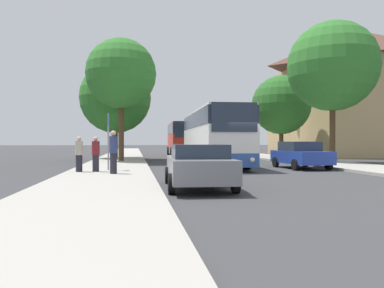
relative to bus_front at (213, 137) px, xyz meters
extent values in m
plane|color=#38383A|center=(0.79, -4.92, -1.87)|extent=(300.00, 300.00, 0.00)
cube|color=#A39E93|center=(-6.21, -4.92, -1.79)|extent=(4.00, 120.00, 0.15)
cube|color=#A39E93|center=(7.79, -4.92, -1.79)|extent=(4.00, 120.00, 0.15)
cube|color=tan|center=(19.49, 15.43, 3.04)|extent=(14.47, 15.77, 9.81)
pyramid|color=#513328|center=(19.49, 15.43, 10.11)|extent=(14.47, 15.77, 4.34)
cube|color=#2D519E|center=(0.00, 0.01, -1.24)|extent=(2.91, 11.88, 0.70)
cube|color=silver|center=(0.00, 0.01, -0.16)|extent=(2.91, 11.88, 1.46)
cube|color=#232D3D|center=(0.00, 0.01, 1.04)|extent=(2.93, 11.65, 0.95)
cube|color=silver|center=(0.00, 0.01, 1.57)|extent=(2.85, 11.64, 0.12)
cube|color=#232D3D|center=(-0.18, -5.92, 0.89)|extent=(2.29, 0.13, 1.45)
sphere|color=#F4EAC1|center=(-1.07, -5.91, -1.21)|extent=(0.24, 0.24, 0.24)
sphere|color=#F4EAC1|center=(0.71, -5.96, -1.21)|extent=(0.24, 0.24, 0.24)
cylinder|color=black|center=(-1.38, -3.49, -1.37)|extent=(0.33, 1.01, 1.00)
cylinder|color=black|center=(1.16, -3.57, -1.37)|extent=(0.33, 1.01, 1.00)
cylinder|color=black|center=(-1.16, 3.59, -1.37)|extent=(0.33, 1.01, 1.00)
cylinder|color=black|center=(1.38, 3.52, -1.37)|extent=(0.33, 1.01, 1.00)
cube|color=gray|center=(-0.14, 14.96, -1.24)|extent=(2.86, 10.15, 0.70)
cube|color=red|center=(-0.14, 14.96, -0.20)|extent=(2.86, 10.15, 1.38)
cube|color=#232D3D|center=(-0.14, 14.96, 0.96)|extent=(2.88, 9.95, 0.95)
cube|color=red|center=(-0.14, 14.96, 1.50)|extent=(2.80, 9.95, 0.12)
cube|color=#232D3D|center=(-0.34, 9.90, 0.81)|extent=(2.22, 0.15, 1.45)
sphere|color=#F4EAC1|center=(-1.20, 9.92, -1.21)|extent=(0.24, 0.24, 0.24)
sphere|color=#F4EAC1|center=(0.52, 9.85, -1.21)|extent=(0.24, 0.24, 0.24)
cylinder|color=black|center=(-1.49, 11.99, -1.37)|extent=(0.34, 1.01, 1.00)
cylinder|color=black|center=(0.98, 11.90, -1.37)|extent=(0.34, 1.01, 1.00)
cylinder|color=black|center=(-1.25, 18.03, -1.37)|extent=(0.34, 1.01, 1.00)
cylinder|color=black|center=(1.21, 17.93, -1.37)|extent=(0.34, 1.01, 1.00)
cube|color=slate|center=(-2.90, -11.25, -1.20)|extent=(2.16, 4.78, 0.71)
cube|color=#232D3D|center=(-2.91, -11.44, -0.63)|extent=(1.81, 2.52, 0.44)
cylinder|color=black|center=(-3.78, -9.75, -1.56)|extent=(0.23, 0.63, 0.62)
cylinder|color=black|center=(-1.86, -9.85, -1.56)|extent=(0.23, 0.63, 0.62)
cylinder|color=black|center=(-3.93, -12.65, -1.56)|extent=(0.23, 0.63, 0.62)
cylinder|color=black|center=(-2.01, -12.75, -1.56)|extent=(0.23, 0.63, 0.62)
cube|color=#233D9E|center=(4.47, -3.27, -1.20)|extent=(2.06, 4.33, 0.71)
cube|color=#232D3D|center=(4.47, -3.10, -0.58)|extent=(1.77, 2.27, 0.54)
cylinder|color=black|center=(5.48, -4.58, -1.56)|extent=(0.22, 0.62, 0.62)
cylinder|color=black|center=(3.53, -4.63, -1.56)|extent=(0.22, 0.62, 0.62)
cylinder|color=black|center=(5.41, -1.92, -1.56)|extent=(0.22, 0.62, 0.62)
cylinder|color=black|center=(3.46, -1.97, -1.56)|extent=(0.22, 0.62, 0.62)
cube|color=silver|center=(4.58, 13.77, -1.21)|extent=(1.92, 4.65, 0.69)
cube|color=#232D3D|center=(4.57, 13.95, -0.61)|extent=(1.64, 2.44, 0.50)
cylinder|color=black|center=(5.51, 12.37, -1.56)|extent=(0.22, 0.63, 0.62)
cylinder|color=black|center=(3.74, 12.31, -1.56)|extent=(0.22, 0.63, 0.62)
cylinder|color=black|center=(5.42, 15.22, -1.56)|extent=(0.22, 0.63, 0.62)
cylinder|color=black|center=(3.65, 15.16, -1.56)|extent=(0.22, 0.63, 0.62)
cylinder|color=gray|center=(-6.28, -4.82, -0.32)|extent=(0.08, 0.08, 2.79)
cube|color=#1E56A3|center=(-6.28, -4.82, 0.73)|extent=(0.03, 0.45, 0.60)
cylinder|color=#23232D|center=(-6.80, -5.66, -1.33)|extent=(0.30, 0.30, 0.78)
cylinder|color=maroon|center=(-6.80, -5.66, -0.61)|extent=(0.36, 0.36, 0.65)
sphere|color=tan|center=(-6.80, -5.66, -0.18)|extent=(0.21, 0.21, 0.21)
cylinder|color=#23232D|center=(-5.92, -6.92, -1.27)|extent=(0.30, 0.30, 0.90)
cylinder|color=navy|center=(-5.92, -6.92, -0.44)|extent=(0.36, 0.36, 0.75)
sphere|color=tan|center=(-5.92, -6.92, 0.05)|extent=(0.24, 0.24, 0.24)
cylinder|color=#23232D|center=(-7.56, -5.64, -1.33)|extent=(0.30, 0.30, 0.78)
cylinder|color=#B2A899|center=(-7.56, -5.64, -0.61)|extent=(0.36, 0.36, 0.65)
sphere|color=tan|center=(-7.56, -5.64, -0.18)|extent=(0.21, 0.21, 0.21)
cylinder|color=#47331E|center=(-5.98, 4.25, 0.52)|extent=(0.40, 0.40, 4.47)
sphere|color=#2D7028|center=(-5.98, 4.25, 4.68)|extent=(5.14, 5.14, 5.14)
cylinder|color=#47331E|center=(-6.62, 8.99, -0.27)|extent=(0.40, 0.40, 2.90)
sphere|color=#2D7028|center=(-6.62, 8.99, 3.45)|extent=(6.06, 6.06, 6.06)
cylinder|color=#47331E|center=(8.92, 1.15, 0.47)|extent=(0.40, 0.40, 4.38)
sphere|color=#2D7028|center=(8.92, 1.15, 5.05)|extent=(6.36, 6.36, 6.36)
cylinder|color=#47331E|center=(8.53, 9.56, -0.33)|extent=(0.40, 0.40, 2.77)
sphere|color=#286023|center=(8.53, 9.56, 3.11)|extent=(5.48, 5.48, 5.48)
camera|label=1|loc=(-5.00, -23.62, -0.31)|focal=35.00mm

